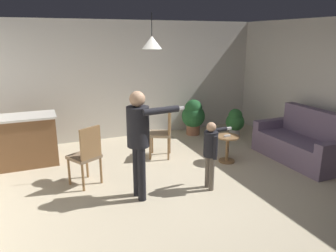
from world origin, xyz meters
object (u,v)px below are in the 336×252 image
object	(u,v)px
side_table_by_couch	(227,146)
spare_remote_on_table	(227,136)
dining_chair_near_wall	(164,130)
potted_plant_by_wall	(193,115)
kitchen_counter	(22,141)
person_adult	(139,134)
person_child	(211,148)
dining_chair_by_counter	(87,154)
couch_floral	(302,144)
potted_plant_corner	(235,121)

from	to	relation	value
side_table_by_couch	spare_remote_on_table	distance (m)	0.22
dining_chair_near_wall	potted_plant_by_wall	xyz separation A→B (m)	(1.23, 1.13, -0.07)
kitchen_counter	spare_remote_on_table	size ratio (longest dim) A/B	9.69
potted_plant_by_wall	person_adult	bearing A→B (deg)	-130.37
person_adult	person_child	distance (m)	1.16
person_child	spare_remote_on_table	size ratio (longest dim) A/B	8.43
dining_chair_near_wall	person_adult	bearing A→B (deg)	172.84
side_table_by_couch	person_child	xyz separation A→B (m)	(-0.87, -0.86, 0.35)
kitchen_counter	side_table_by_couch	xyz separation A→B (m)	(3.61, -1.33, -0.15)
person_child	potted_plant_by_wall	distance (m)	2.94
side_table_by_couch	dining_chair_by_counter	world-z (taller)	dining_chair_by_counter
spare_remote_on_table	dining_chair_by_counter	bearing A→B (deg)	179.08
person_adult	spare_remote_on_table	xyz separation A→B (m)	(1.94, 0.67, -0.47)
side_table_by_couch	dining_chair_by_counter	bearing A→B (deg)	179.98
person_adult	potted_plant_by_wall	world-z (taller)	person_adult
potted_plant_by_wall	spare_remote_on_table	size ratio (longest dim) A/B	6.69
couch_floral	person_child	distance (m)	2.31
couch_floral	kitchen_counter	xyz separation A→B (m)	(-4.99, 1.80, 0.15)
side_table_by_couch	couch_floral	bearing A→B (deg)	-18.84
side_table_by_couch	spare_remote_on_table	size ratio (longest dim) A/B	4.00
kitchen_counter	dining_chair_near_wall	size ratio (longest dim) A/B	1.26
potted_plant_corner	potted_plant_by_wall	world-z (taller)	potted_plant_by_wall
couch_floral	spare_remote_on_table	distance (m)	1.50
person_child	person_adult	bearing A→B (deg)	-100.65
kitchen_counter	dining_chair_by_counter	xyz separation A→B (m)	(0.98, -1.32, 0.07)
dining_chair_by_counter	dining_chair_near_wall	world-z (taller)	same
dining_chair_by_counter	potted_plant_by_wall	bearing A→B (deg)	4.05
spare_remote_on_table	side_table_by_couch	bearing A→B (deg)	46.37
dining_chair_by_counter	potted_plant_corner	world-z (taller)	dining_chair_by_counter
person_child	spare_remote_on_table	world-z (taller)	person_child
person_adult	spare_remote_on_table	world-z (taller)	person_adult
couch_floral	side_table_by_couch	world-z (taller)	couch_floral
side_table_by_couch	person_adult	bearing A→B (deg)	-160.12
side_table_by_couch	dining_chair_near_wall	world-z (taller)	dining_chair_near_wall
kitchen_counter	spare_remote_on_table	xyz separation A→B (m)	(3.57, -1.37, 0.06)
potted_plant_corner	couch_floral	bearing A→B (deg)	-79.83
couch_floral	spare_remote_on_table	bearing A→B (deg)	72.59
kitchen_counter	potted_plant_by_wall	world-z (taller)	kitchen_counter
kitchen_counter	potted_plant_corner	xyz separation A→B (m)	(4.67, -0.00, -0.10)
side_table_by_couch	person_adult	distance (m)	2.21
side_table_by_couch	dining_chair_by_counter	size ratio (longest dim) A/B	0.52
side_table_by_couch	person_child	bearing A→B (deg)	-135.18
spare_remote_on_table	person_child	bearing A→B (deg)	-135.26
potted_plant_corner	person_adult	bearing A→B (deg)	-146.16
kitchen_counter	potted_plant_corner	distance (m)	4.67
kitchen_counter	spare_remote_on_table	distance (m)	3.82
dining_chair_by_counter	potted_plant_by_wall	size ratio (longest dim) A/B	1.15
person_adult	dining_chair_by_counter	distance (m)	1.08
person_adult	person_child	size ratio (longest dim) A/B	1.48
couch_floral	person_adult	bearing A→B (deg)	93.58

